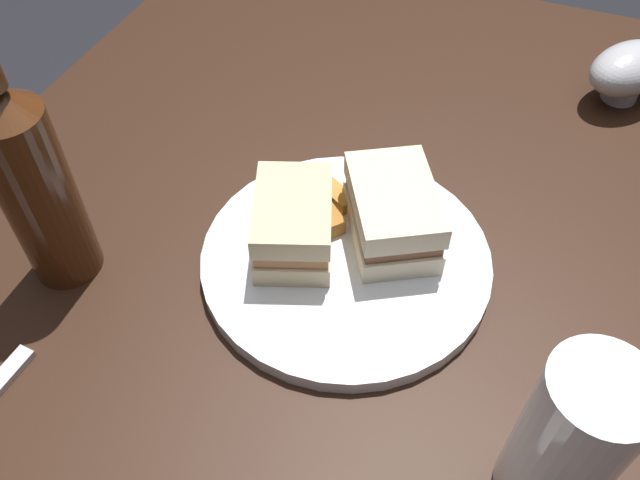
% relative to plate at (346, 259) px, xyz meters
% --- Properties ---
extents(dining_table, '(1.19, 0.81, 0.76)m').
position_rel_plate_xyz_m(dining_table, '(0.01, -0.05, -0.39)').
color(dining_table, black).
rests_on(dining_table, ground).
extents(plate, '(0.29, 0.29, 0.02)m').
position_rel_plate_xyz_m(plate, '(0.00, 0.00, 0.00)').
color(plate, white).
rests_on(plate, dining_table).
extents(sandwich_half_left, '(0.14, 0.13, 0.06)m').
position_rel_plate_xyz_m(sandwich_half_left, '(-0.04, 0.03, 0.04)').
color(sandwich_half_left, beige).
rests_on(sandwich_half_left, plate).
extents(sandwich_half_right, '(0.12, 0.10, 0.06)m').
position_rel_plate_xyz_m(sandwich_half_right, '(0.01, -0.05, 0.04)').
color(sandwich_half_right, beige).
rests_on(sandwich_half_right, plate).
extents(potato_wedge_front, '(0.04, 0.03, 0.02)m').
position_rel_plate_xyz_m(potato_wedge_front, '(-0.08, 0.01, 0.02)').
color(potato_wedge_front, gold).
rests_on(potato_wedge_front, plate).
extents(potato_wedge_middle, '(0.04, 0.06, 0.01)m').
position_rel_plate_xyz_m(potato_wedge_middle, '(-0.07, -0.04, 0.02)').
color(potato_wedge_middle, '#B77F33').
rests_on(potato_wedge_middle, plate).
extents(potato_wedge_back, '(0.05, 0.05, 0.02)m').
position_rel_plate_xyz_m(potato_wedge_back, '(-0.04, -0.04, 0.02)').
color(potato_wedge_back, '#AD702D').
rests_on(potato_wedge_back, plate).
extents(pint_glass, '(0.07, 0.07, 0.16)m').
position_rel_plate_xyz_m(pint_glass, '(0.15, 0.22, 0.06)').
color(pint_glass, white).
rests_on(pint_glass, dining_table).
extents(gravy_boat, '(0.14, 0.13, 0.07)m').
position_rel_plate_xyz_m(gravy_boat, '(-0.38, 0.23, 0.04)').
color(gravy_boat, '#B7B7BC').
rests_on(gravy_boat, dining_table).
extents(cider_bottle, '(0.07, 0.07, 0.29)m').
position_rel_plate_xyz_m(cider_bottle, '(0.10, -0.26, 0.11)').
color(cider_bottle, '#47230F').
rests_on(cider_bottle, dining_table).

